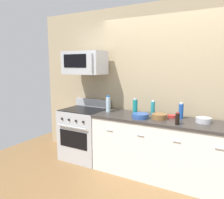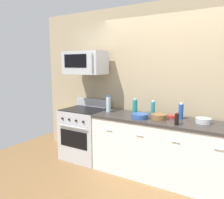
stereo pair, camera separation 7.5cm
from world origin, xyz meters
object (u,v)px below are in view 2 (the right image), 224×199
Objects in this scene: range_oven at (85,133)px; bowl_red_small at (172,116)px; bottle_dish_soap at (153,108)px; bottle_soy_sauce_dark at (177,119)px; bowl_blue_mixing at (140,116)px; bottle_soda_blue at (181,111)px; bottle_water_clear at (108,104)px; bottle_sparkling_teal at (135,107)px; microwave at (85,63)px; bowl_wooden_salad at (159,117)px; bowl_steel_prep at (203,120)px.

bowl_red_small is at bearing 5.45° from range_oven.
bowl_red_small is (0.31, -0.01, -0.09)m from bottle_dish_soap.
bottle_soy_sauce_dark is at bearing -7.12° from range_oven.
bottle_soy_sauce_dark reaches higher than bowl_blue_mixing.
bottle_soda_blue is 0.16m from bowl_red_small.
bottle_soda_blue is 0.61m from bowl_blue_mixing.
bottle_water_clear reaches higher than range_oven.
bottle_dish_soap is 0.86× the size of bottle_sparkling_teal.
bottle_soda_blue is (-0.03, 0.36, 0.04)m from bottle_soy_sauce_dark.
bottle_sparkling_teal is at bearing 163.80° from bottle_soy_sauce_dark.
microwave is 2.98× the size of bowl_blue_mixing.
range_oven reaches higher than bowl_wooden_salad.
bowl_red_small is at bearing 169.77° from bowl_steel_prep.
bottle_water_clear reaches higher than bottle_sparkling_teal.
bottle_dish_soap is (-0.47, 0.37, 0.04)m from bottle_soy_sauce_dark.
bottle_sparkling_teal is at bearing -164.09° from bowl_red_small.
bottle_dish_soap is at bearing 5.18° from microwave.
bowl_blue_mixing is (0.14, -0.11, -0.09)m from bottle_sparkling_teal.
bottle_soda_blue is 1.02× the size of bottle_dish_soap.
range_oven is at bearing -174.55° from bowl_red_small.
bottle_soy_sauce_dark is at bearing -9.08° from bowl_blue_mixing.
range_oven is 4.44× the size of bottle_dish_soap.
bottle_sparkling_teal is 2.14× the size of bowl_red_small.
range_oven is at bearing -177.43° from bottle_water_clear.
bowl_steel_prep is at bearing 9.95° from bowl_wooden_salad.
microwave is 2.67× the size of bottle_sparkling_teal.
bottle_sparkling_teal is (1.00, -0.05, -0.70)m from microwave.
bowl_blue_mixing is 1.10× the size of bowl_wooden_salad.
bottle_sparkling_teal is at bearing 140.40° from bowl_blue_mixing.
bottle_soy_sauce_dark is 1.27× the size of bowl_red_small.
bottle_soy_sauce_dark is at bearing -8.59° from microwave.
bottle_sparkling_teal is 1.12× the size of bowl_blue_mixing.
bowl_blue_mixing is at bearing -8.34° from microwave.
bowl_wooden_salad is (1.41, -0.04, 0.49)m from range_oven.
range_oven reaches higher than bowl_steel_prep.
microwave is 1.83m from bottle_soda_blue.
bowl_red_small is at bearing -1.75° from bottle_dish_soap.
bottle_sparkling_teal reaches higher than bowl_blue_mixing.
microwave reaches higher than bowl_wooden_salad.
range_oven is 2.06m from bowl_steel_prep.
range_oven is at bearing 172.88° from bottle_soy_sauce_dark.
bottle_dish_soap is at bearing 130.61° from bowl_wooden_salad.
bowl_blue_mixing is 1.18× the size of bowl_steel_prep.
bottle_dish_soap reaches higher than range_oven.
range_oven is 0.77m from bottle_water_clear.
microwave is at bearing 176.99° from bottle_sparkling_teal.
range_oven is at bearing 178.40° from bowl_wooden_salad.
bottle_soy_sauce_dark reaches higher than range_oven.
range_oven is at bearing -175.00° from bottle_soda_blue.
bottle_water_clear is at bearing 176.14° from bowl_wooden_salad.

